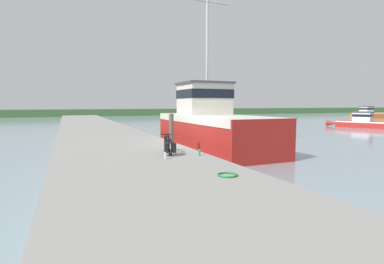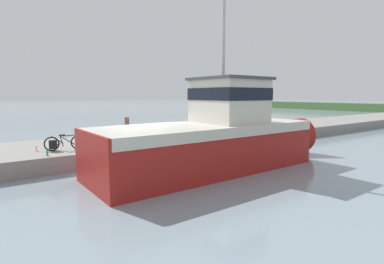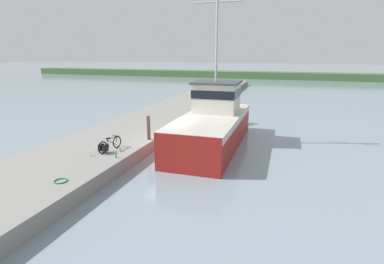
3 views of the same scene
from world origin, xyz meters
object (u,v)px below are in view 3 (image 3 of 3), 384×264
object	(u,v)px
bicycle_touring	(108,145)
water_bottle_on_curb	(116,156)
fishing_boat_main	(214,122)
mooring_post	(149,128)
water_bottle_by_bike	(90,154)

from	to	relation	value
bicycle_touring	water_bottle_on_curb	xyz separation A→B (m)	(0.92, -0.73, -0.21)
fishing_boat_main	mooring_post	bearing A→B (deg)	-140.98
fishing_boat_main	mooring_post	distance (m)	4.17
bicycle_touring	mooring_post	size ratio (longest dim) A/B	1.20
fishing_boat_main	water_bottle_on_curb	size ratio (longest dim) A/B	51.23
fishing_boat_main	water_bottle_by_bike	bearing A→B (deg)	-127.27
water_bottle_on_curb	mooring_post	bearing A→B (deg)	88.30
fishing_boat_main	water_bottle_by_bike	distance (m)	7.78
water_bottle_by_bike	water_bottle_on_curb	bearing A→B (deg)	7.86
fishing_boat_main	mooring_post	size ratio (longest dim) A/B	8.12
bicycle_touring	water_bottle_on_curb	size ratio (longest dim) A/B	7.57
mooring_post	water_bottle_on_curb	size ratio (longest dim) A/B	6.31
water_bottle_by_bike	mooring_post	bearing A→B (deg)	67.99
fishing_boat_main	water_bottle_on_curb	bearing A→B (deg)	-119.25
bicycle_touring	water_bottle_on_curb	distance (m)	1.19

